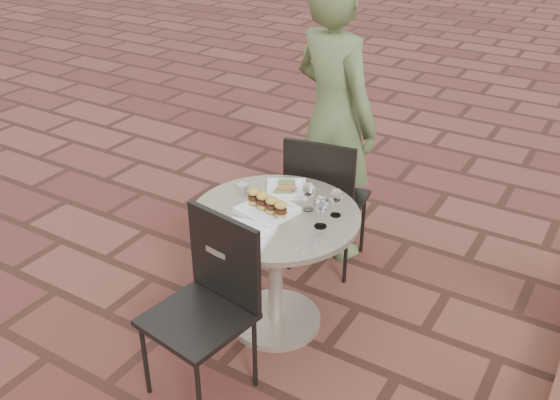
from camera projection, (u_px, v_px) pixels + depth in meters
The scene contains 13 objects.
ground at pixel (262, 323), 3.62m from camera, with size 60.00×60.00×0.00m, color #582D23.
cafe_table at pixel (275, 252), 3.39m from camera, with size 0.90×0.90×0.73m.
chair_far at pixel (324, 194), 3.83m from camera, with size 0.50×0.50×0.93m.
chair_near at pixel (210, 293), 2.97m from camera, with size 0.50×0.50×0.93m.
diner at pixel (334, 120), 3.90m from camera, with size 0.67×0.44×1.84m, color #516035.
plate_salmon at pixel (287, 188), 3.47m from camera, with size 0.30×0.30×0.06m.
plate_sliders at pixel (267, 206), 3.25m from camera, with size 0.31×0.31×0.17m.
plate_tuna at pixel (245, 236), 3.05m from camera, with size 0.28×0.28×0.03m.
wine_glass_right at pixel (321, 205), 3.09m from camera, with size 0.08×0.08×0.18m.
wine_glass_mid at pixel (309, 191), 3.25m from camera, with size 0.07×0.07×0.16m.
wine_glass_far at pixel (336, 197), 3.20m from camera, with size 0.07×0.07×0.16m.
steel_ramekin at pixel (243, 188), 3.46m from camera, with size 0.06×0.06×0.05m, color silver.
cutlery_set at pixel (313, 243), 3.01m from camera, with size 0.10×0.22×0.00m, color silver, non-canonical shape.
Camera 1 is at (1.55, -2.34, 2.39)m, focal length 40.00 mm.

